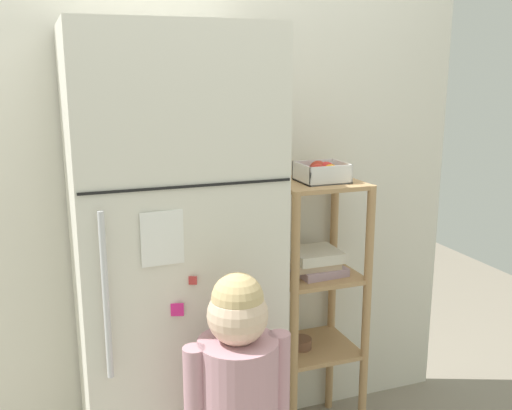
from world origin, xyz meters
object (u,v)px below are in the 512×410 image
object	(u,v)px
refrigerator	(172,276)
pantry_shelf_unit	(315,285)
child_standing	(238,401)
fruit_bin	(322,172)

from	to	relation	value
refrigerator	pantry_shelf_unit	world-z (taller)	refrigerator
pantry_shelf_unit	refrigerator	bearing A→B (deg)	-168.41
refrigerator	child_standing	world-z (taller)	refrigerator
refrigerator	pantry_shelf_unit	distance (m)	0.69
fruit_bin	refrigerator	bearing A→B (deg)	-169.32
fruit_bin	child_standing	bearing A→B (deg)	-133.43
child_standing	fruit_bin	world-z (taller)	fruit_bin
child_standing	pantry_shelf_unit	bearing A→B (deg)	47.86
child_standing	pantry_shelf_unit	distance (m)	0.85
pantry_shelf_unit	fruit_bin	xyz separation A→B (m)	(0.02, -0.01, 0.50)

